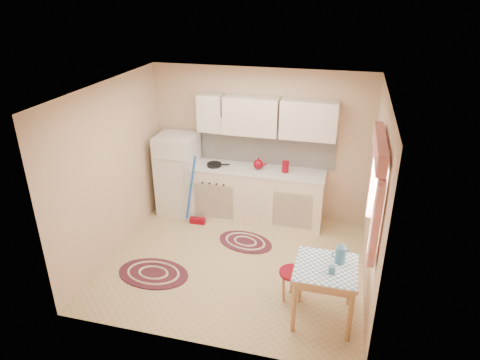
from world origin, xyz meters
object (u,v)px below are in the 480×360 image
(base_cabinets, at_px, (255,195))
(stool, at_px, (292,285))
(fridge, at_px, (178,174))
(table, at_px, (324,293))

(base_cabinets, bearing_deg, stool, -64.55)
(base_cabinets, xyz_separation_m, stool, (0.90, -1.89, -0.23))
(fridge, bearing_deg, stool, -39.52)
(fridge, distance_m, table, 3.38)
(base_cabinets, relative_size, stool, 5.36)
(fridge, distance_m, stool, 2.94)
(fridge, xyz_separation_m, stool, (2.24, -1.84, -0.49))
(fridge, height_order, base_cabinets, fridge)
(base_cabinets, distance_m, table, 2.50)
(fridge, relative_size, table, 1.94)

